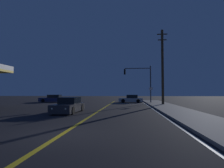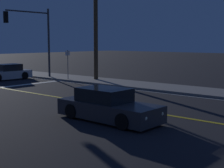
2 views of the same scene
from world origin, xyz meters
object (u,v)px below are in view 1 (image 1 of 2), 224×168
at_px(car_mid_block_silver, 131,99).
at_px(street_sign_corner, 151,93).
at_px(traffic_signal_near_right, 141,78).
at_px(car_lead_oncoming_charcoal, 69,106).
at_px(car_following_oncoming_navy, 53,99).
at_px(utility_pole_right, 163,66).

height_order(car_mid_block_silver, street_sign_corner, street_sign_corner).
bearing_deg(traffic_signal_near_right, car_lead_oncoming_charcoal, 63.65).
distance_m(car_mid_block_silver, street_sign_corner, 5.53).
xyz_separation_m(car_mid_block_silver, traffic_signal_near_right, (1.63, -1.78, 3.53)).
distance_m(car_following_oncoming_navy, street_sign_corner, 17.69).
bearing_deg(utility_pole_right, car_lead_oncoming_charcoal, -134.72).
distance_m(car_lead_oncoming_charcoal, street_sign_corner, 14.75).
bearing_deg(car_mid_block_silver, traffic_signal_near_right, -135.97).
relative_size(car_following_oncoming_navy, utility_pole_right, 0.45).
bearing_deg(car_following_oncoming_navy, street_sign_corner, -107.36).
bearing_deg(car_lead_oncoming_charcoal, utility_pole_right, -133.86).
xyz_separation_m(traffic_signal_near_right, utility_pole_right, (2.65, -4.71, 1.25)).
distance_m(car_mid_block_silver, traffic_signal_near_right, 4.28).
distance_m(car_following_oncoming_navy, car_mid_block_silver, 14.10).
relative_size(car_lead_oncoming_charcoal, utility_pole_right, 0.44).
relative_size(car_lead_oncoming_charcoal, car_following_oncoming_navy, 0.97).
relative_size(car_following_oncoming_navy, traffic_signal_near_right, 0.78).
bearing_deg(street_sign_corner, utility_pole_right, -53.71).
bearing_deg(car_lead_oncoming_charcoal, street_sign_corner, -124.73).
bearing_deg(utility_pole_right, street_sign_corner, 126.29).
bearing_deg(traffic_signal_near_right, utility_pole_right, 119.36).
bearing_deg(car_following_oncoming_navy, car_lead_oncoming_charcoal, -154.82).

